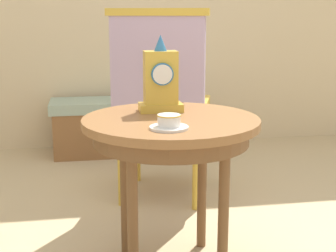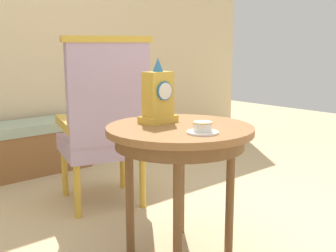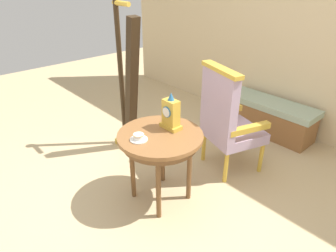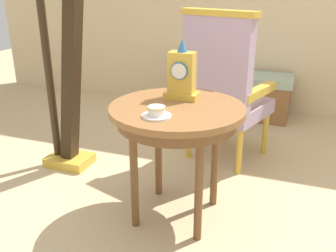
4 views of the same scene
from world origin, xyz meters
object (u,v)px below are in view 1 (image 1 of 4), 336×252
teacup_left (169,123)px  window_bench (126,126)px  mantel_clock (161,81)px  side_table (171,136)px  armchair (161,104)px

teacup_left → window_bench: teacup_left is taller
mantel_clock → window_bench: 1.86m
side_table → teacup_left: 0.23m
mantel_clock → window_bench: mantel_clock is taller
teacup_left → window_bench: 2.16m
side_table → window_bench: side_table is taller
armchair → side_table: bearing=-96.1°
teacup_left → armchair: armchair is taller
mantel_clock → armchair: size_ratio=0.29×
teacup_left → window_bench: (0.00, 2.10, -0.49)m
teacup_left → mantel_clock: bearing=86.1°
teacup_left → armchair: 1.03m
side_table → armchair: size_ratio=0.65×
armchair → window_bench: bearing=96.6°
side_table → armchair: bearing=83.9°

